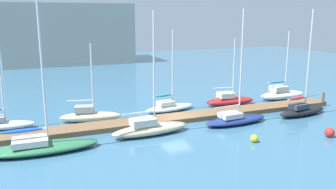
{
  "coord_description": "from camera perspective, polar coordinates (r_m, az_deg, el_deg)",
  "views": [
    {
      "loc": [
        -12.26,
        -28.08,
        9.32
      ],
      "look_at": [
        0.0,
        2.0,
        2.0
      ],
      "focal_mm": 37.69,
      "sensor_mm": 36.0,
      "label": 1
    }
  ],
  "objects": [
    {
      "name": "sailboat_6",
      "position": [
        37.9,
        9.95,
        -0.87
      ],
      "size": [
        5.58,
        2.17,
        7.04
      ],
      "rotation": [
        0.0,
        0.0,
        -0.07
      ],
      "color": "#B21E1E",
      "rests_on": "ground_plane"
    },
    {
      "name": "sailboat_7",
      "position": [
        35.84,
        20.84,
        -2.26
      ],
      "size": [
        5.89,
        2.23,
        9.88
      ],
      "rotation": [
        0.0,
        0.0,
        0.13
      ],
      "color": "black",
      "rests_on": "ground_plane"
    },
    {
      "name": "sailboat_5",
      "position": [
        31.47,
        10.84,
        -3.83
      ],
      "size": [
        6.28,
        2.3,
        9.85
      ],
      "rotation": [
        0.0,
        0.0,
        0.07
      ],
      "color": "navy",
      "rests_on": "ground_plane"
    },
    {
      "name": "sailboat_3",
      "position": [
        28.17,
        -2.94,
        -5.37
      ],
      "size": [
        6.59,
        2.25,
        9.7
      ],
      "rotation": [
        0.0,
        0.0,
        0.08
      ],
      "color": "beige",
      "rests_on": "ground_plane"
    },
    {
      "name": "dock_piling_far_end",
      "position": [
        40.31,
        23.75,
        -0.69
      ],
      "size": [
        0.28,
        0.28,
        1.47
      ],
      "primitive_type": "cylinder",
      "color": "brown",
      "rests_on": "ground_plane"
    },
    {
      "name": "sailboat_2",
      "position": [
        32.31,
        -12.51,
        -3.3
      ],
      "size": [
        5.59,
        2.64,
        6.96
      ],
      "rotation": [
        0.0,
        0.0,
        -0.22
      ],
      "color": "beige",
      "rests_on": "ground_plane"
    },
    {
      "name": "mooring_buoy_red",
      "position": [
        30.44,
        24.68,
        -5.58
      ],
      "size": [
        0.76,
        0.76,
        0.76
      ],
      "primitive_type": "sphere",
      "color": "red",
      "rests_on": "ground_plane"
    },
    {
      "name": "sailboat_4",
      "position": [
        34.95,
        0.25,
        -1.89
      ],
      "size": [
        5.48,
        2.26,
        8.05
      ],
      "rotation": [
        0.0,
        0.0,
        0.14
      ],
      "color": "white",
      "rests_on": "ground_plane"
    },
    {
      "name": "mooring_buoy_yellow",
      "position": [
        27.41,
        13.79,
        -6.92
      ],
      "size": [
        0.58,
        0.58,
        0.58
      ],
      "primitive_type": "sphere",
      "color": "yellow",
      "rests_on": "ground_plane"
    },
    {
      "name": "dock_pier",
      "position": [
        31.96,
        1.36,
        -3.86
      ],
      "size": [
        33.44,
        2.25,
        0.43
      ],
      "primitive_type": "cube",
      "color": "brown",
      "rests_on": "ground_plane"
    },
    {
      "name": "ground_plane",
      "position": [
        32.03,
        1.35,
        -4.22
      ],
      "size": [
        120.0,
        120.0,
        0.0
      ],
      "primitive_type": "plane",
      "color": "#386684"
    },
    {
      "name": "sailboat_1",
      "position": [
        26.16,
        -19.9,
        -7.71
      ],
      "size": [
        7.7,
        2.49,
        12.1
      ],
      "rotation": [
        0.0,
        0.0,
        -0.02
      ],
      "color": "#2D7047",
      "rests_on": "ground_plane"
    },
    {
      "name": "harbor_building_distant",
      "position": [
        74.46,
        -15.96,
        9.47
      ],
      "size": [
        24.14,
        13.88,
        11.5
      ],
      "primitive_type": "cube",
      "color": "#ADA89E",
      "rests_on": "ground_plane"
    },
    {
      "name": "sailboat_8",
      "position": [
        41.99,
        17.97,
        0.13
      ],
      "size": [
        5.77,
        2.01,
        7.61
      ],
      "rotation": [
        0.0,
        0.0,
        -0.02
      ],
      "color": "white",
      "rests_on": "ground_plane"
    },
    {
      "name": "sailboat_0",
      "position": [
        32.44,
        -25.37,
        -4.29
      ],
      "size": [
        5.27,
        2.04,
        6.7
      ],
      "rotation": [
        0.0,
        0.0,
        -0.1
      ],
      "color": "white",
      "rests_on": "ground_plane"
    }
  ]
}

